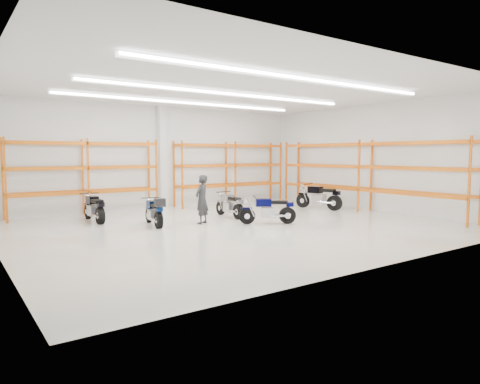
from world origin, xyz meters
TOP-DOWN VIEW (x-y plane):
  - ground at (0.00, 0.00)m, footprint 14.00×14.00m
  - room_shell at (0.00, 0.03)m, footprint 14.02×12.02m
  - motorcycle_main at (1.20, -0.24)m, footprint 1.76×1.14m
  - motorcycle_back_a at (-3.62, 3.66)m, footprint 0.67×2.02m
  - motorcycle_back_b at (-2.24, 1.59)m, footprint 0.68×1.94m
  - motorcycle_back_c at (0.95, 1.84)m, footprint 0.64×1.94m
  - motorcycle_back_d at (5.50, 1.58)m, footprint 0.85×2.20m
  - standing_man at (-0.69, 1.15)m, footprint 0.74×0.66m
  - structural_column at (0.00, 5.82)m, footprint 0.32×0.32m
  - pallet_racking_back_left at (-3.40, 5.48)m, footprint 5.67×0.87m
  - pallet_racking_back_right at (3.40, 5.48)m, footprint 5.67×0.87m
  - pallet_racking_side at (6.48, 0.00)m, footprint 0.87×9.07m

SIDE VIEW (x-z plane):
  - ground at x=0.00m, z-range 0.00..0.00m
  - motorcycle_back_c at x=0.95m, z-range -0.03..0.92m
  - motorcycle_main at x=1.20m, z-range -0.03..0.94m
  - motorcycle_back_a at x=-3.62m, z-range -0.03..0.96m
  - motorcycle_back_b at x=-2.24m, z-range -0.02..0.98m
  - motorcycle_back_d at x=5.50m, z-range -0.03..1.06m
  - standing_man at x=-0.69m, z-range 0.00..1.69m
  - pallet_racking_back_left at x=-3.40m, z-range 0.29..3.29m
  - pallet_racking_back_right at x=3.40m, z-range 0.29..3.29m
  - pallet_racking_side at x=6.48m, z-range 0.31..3.31m
  - structural_column at x=0.00m, z-range 0.00..4.50m
  - room_shell at x=0.00m, z-range 1.03..5.54m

